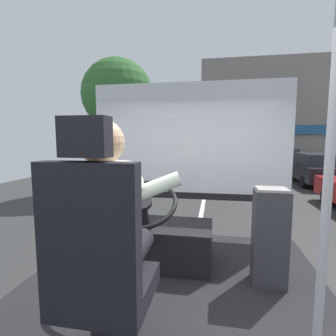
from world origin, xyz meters
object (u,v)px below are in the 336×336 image
at_px(handrail_pole, 327,192).
at_px(driver_seat, 100,270).
at_px(steering_console, 156,241).
at_px(bus_driver, 108,219).
at_px(parked_car_black, 317,168).
at_px(parked_car_green, 266,153).
at_px(fare_box, 270,237).
at_px(parked_car_silver, 280,158).

bearing_deg(handrail_pole, driver_seat, -171.39).
xyz_separation_m(driver_seat, handrail_pole, (1.10, 0.17, 0.42)).
xyz_separation_m(steering_console, handrail_pole, (1.10, -1.09, 0.77)).
bearing_deg(handrail_pole, bus_driver, -177.01).
distance_m(driver_seat, handrail_pole, 1.19).
bearing_deg(parked_car_black, parked_car_green, 91.35).
bearing_deg(steering_console, driver_seat, -90.00).
distance_m(handrail_pole, fare_box, 1.08).
relative_size(fare_box, parked_car_green, 0.22).
height_order(handrail_pole, parked_car_black, handrail_pole).
bearing_deg(parked_car_silver, bus_driver, -105.95).
height_order(handrail_pole, parked_car_green, handrail_pole).
bearing_deg(bus_driver, parked_car_black, 65.75).
height_order(driver_seat, handrail_pole, handrail_pole).
distance_m(driver_seat, parked_car_green, 22.01).
relative_size(bus_driver, parked_car_black, 0.21).
xyz_separation_m(handrail_pole, fare_box, (-0.06, 0.91, -0.58)).
height_order(steering_console, fare_box, steering_console).
bearing_deg(parked_car_silver, driver_seat, -105.85).
height_order(fare_box, parked_car_black, fare_box).
distance_m(bus_driver, parked_car_green, 21.91).
relative_size(driver_seat, steering_console, 1.23).
distance_m(parked_car_black, parked_car_silver, 5.65).
xyz_separation_m(fare_box, parked_car_black, (3.94, 10.09, -0.49)).
bearing_deg(parked_car_silver, handrail_pole, -102.46).
bearing_deg(parked_car_black, fare_box, -111.35).
relative_size(handrail_pole, parked_car_silver, 0.47).
distance_m(steering_console, handrail_pole, 1.73).
distance_m(driver_seat, bus_driver, 0.26).
bearing_deg(bus_driver, parked_car_silver, 74.05).
relative_size(bus_driver, handrail_pole, 0.43).
bearing_deg(handrail_pole, parked_car_black, 70.55).
relative_size(driver_seat, handrail_pole, 0.68).
distance_m(parked_car_black, parked_car_green, 10.32).
relative_size(steering_console, parked_car_black, 0.27).
distance_m(steering_console, fare_box, 1.07).
xyz_separation_m(bus_driver, parked_car_black, (4.98, 11.06, -0.89)).
height_order(driver_seat, parked_car_green, driver_seat).
xyz_separation_m(bus_driver, parked_car_silver, (4.78, 16.71, -0.89)).
distance_m(bus_driver, handrail_pole, 1.11).
bearing_deg(parked_car_green, steering_console, -103.19).
bearing_deg(parked_car_green, bus_driver, -102.50).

